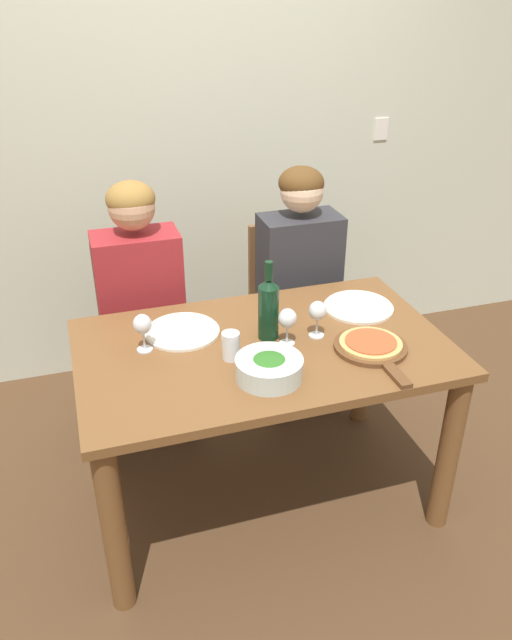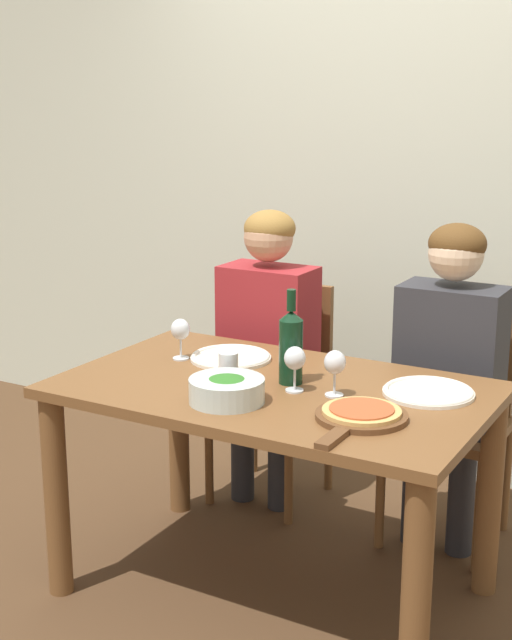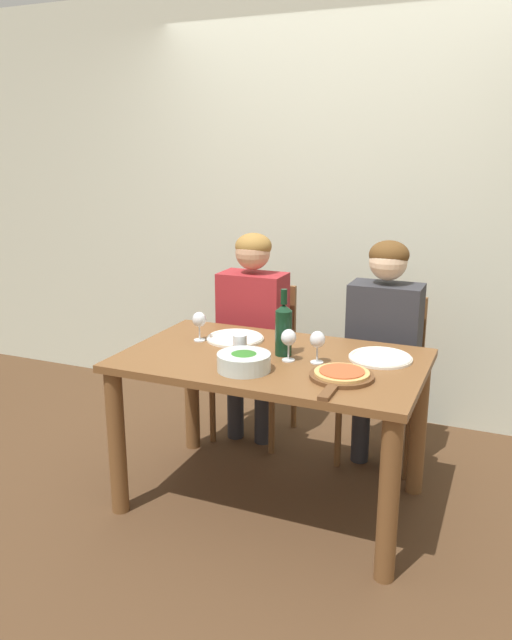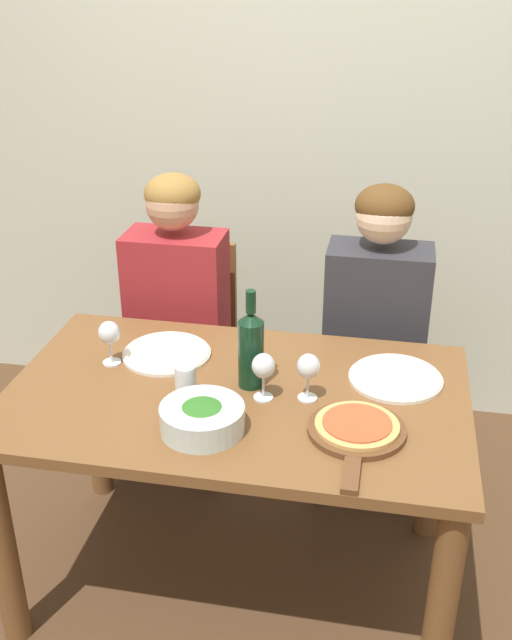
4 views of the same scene
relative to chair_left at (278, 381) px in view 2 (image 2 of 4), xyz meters
name	(u,v)px [view 2 (image 2 of 4)]	position (x,y,z in m)	size (l,w,h in m)	color
ground_plane	(273,590)	(0.38, -0.74, -0.50)	(40.00, 40.00, 0.00)	#4C331E
back_wall	(414,176)	(0.38, 0.54, 0.85)	(10.00, 0.06, 2.70)	beige
dining_table	(274,425)	(0.38, -0.74, 0.12)	(1.41, 0.86, 0.76)	brown
chair_left	(278,381)	(0.00, 0.00, 0.00)	(0.42, 0.42, 0.91)	brown
chair_right	(454,411)	(0.77, 0.00, 0.00)	(0.42, 0.42, 0.91)	brown
person_woman	(266,330)	(0.00, -0.11, 0.25)	(0.47, 0.51, 1.25)	#28282D
person_man	(449,356)	(0.77, -0.11, 0.25)	(0.47, 0.51, 1.25)	#28282D
wine_bottle	(291,345)	(0.41, -0.69, 0.39)	(0.08, 0.08, 0.32)	black
broccoli_bowl	(227,390)	(0.33, -0.96, 0.30)	(0.24, 0.24, 0.08)	silver
dinner_plate_left	(231,357)	(0.10, -0.56, 0.27)	(0.29, 0.29, 0.02)	silver
dinner_plate_right	(428,392)	(0.86, -0.58, 0.27)	(0.29, 0.29, 0.02)	silver
pizza_on_board	(360,415)	(0.76, -0.90, 0.27)	(0.28, 0.42, 0.04)	brown
wine_glass_left	(180,331)	(-0.06, -0.64, 0.36)	(0.07, 0.07, 0.15)	silver
wine_glass_right	(335,365)	(0.60, -0.74, 0.36)	(0.07, 0.07, 0.15)	silver
wine_glass_centre	(295,360)	(0.47, -0.76, 0.36)	(0.07, 0.07, 0.15)	silver
water_tumbler	(228,368)	(0.24, -0.79, 0.31)	(0.07, 0.07, 0.11)	silver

